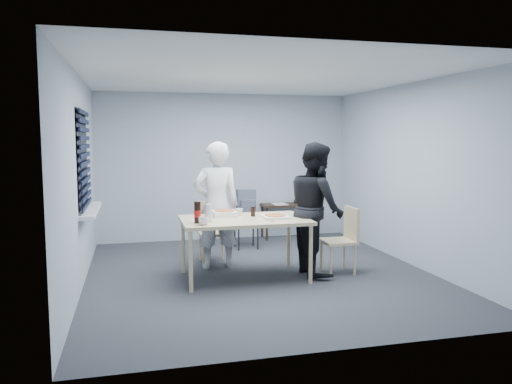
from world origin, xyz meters
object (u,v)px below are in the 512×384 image
object	(u,v)px
soda_bottle	(197,213)
person_white	(217,205)
mug_b	(239,212)
chair_far	(212,227)
mug_a	(204,221)
dining_table	(244,223)
stool	(246,222)
person_black	(316,208)
side_table	(287,208)
backpack	(246,203)
chair_right	(344,235)

from	to	relation	value
soda_bottle	person_white	bearing A→B (deg)	65.67
mug_b	person_white	bearing A→B (deg)	125.28
person_white	chair_far	bearing A→B (deg)	-89.75
person_white	mug_a	xyz separation A→B (m)	(-0.32, -0.97, -0.05)
soda_bottle	chair_far	bearing A→B (deg)	73.03
dining_table	person_white	bearing A→B (deg)	112.68
stool	chair_far	bearing A→B (deg)	-133.01
person_black	side_table	size ratio (longest dim) A/B	1.88
person_white	soda_bottle	world-z (taller)	person_white
chair_far	mug_b	size ratio (longest dim) A/B	8.90
dining_table	mug_b	distance (m)	0.29
person_white	person_black	xyz separation A→B (m)	(1.24, -0.62, 0.00)
backpack	mug_a	world-z (taller)	backpack
side_table	backpack	xyz separation A→B (m)	(-0.92, -0.68, 0.21)
chair_right	dining_table	bearing A→B (deg)	177.63
side_table	mug_a	distance (m)	3.37
dining_table	mug_b	bearing A→B (deg)	92.03
person_black	soda_bottle	size ratio (longest dim) A/B	6.70
chair_far	person_white	size ratio (longest dim) A/B	0.50
person_white	mug_b	xyz separation A→B (m)	(0.25, -0.35, -0.05)
backpack	side_table	bearing A→B (deg)	59.28
chair_far	soda_bottle	xyz separation A→B (m)	(-0.37, -1.21, 0.40)
side_table	stool	size ratio (longest dim) A/B	1.70
backpack	soda_bottle	world-z (taller)	soda_bottle
person_black	mug_a	world-z (taller)	person_black
chair_right	stool	world-z (taller)	chair_right
chair_right	soda_bottle	world-z (taller)	soda_bottle
person_black	soda_bottle	distance (m)	1.63
chair_far	dining_table	bearing A→B (deg)	-75.55
person_white	backpack	xyz separation A→B (m)	(0.68, 1.11, -0.12)
chair_right	mug_a	bearing A→B (deg)	-171.38
side_table	person_black	bearing A→B (deg)	-98.49
person_black	backpack	xyz separation A→B (m)	(-0.56, 1.72, -0.12)
stool	mug_b	distance (m)	1.58
person_black	backpack	distance (m)	1.82
dining_table	person_black	world-z (taller)	person_black
chair_far	side_table	size ratio (longest dim) A/B	0.95
chair_right	chair_far	bearing A→B (deg)	146.82
person_black	chair_far	bearing A→B (deg)	51.02
chair_right	soda_bottle	size ratio (longest dim) A/B	3.37
chair_right	person_black	world-z (taller)	person_black
person_white	soda_bottle	distance (m)	0.90
dining_table	mug_a	xyz separation A→B (m)	(-0.58, -0.35, 0.11)
person_white	side_table	xyz separation A→B (m)	(1.60, 1.79, -0.34)
mug_b	person_black	bearing A→B (deg)	-14.87
side_table	soda_bottle	size ratio (longest dim) A/B	3.56
stool	mug_b	size ratio (longest dim) A/B	5.54
dining_table	chair_right	xyz separation A→B (m)	(1.37, -0.06, -0.21)
person_black	backpack	size ratio (longest dim) A/B	4.16
mug_a	mug_b	distance (m)	0.84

